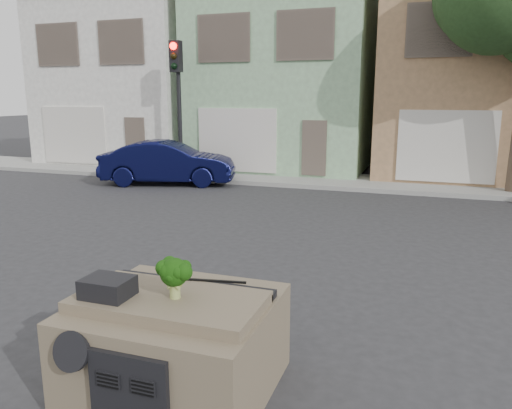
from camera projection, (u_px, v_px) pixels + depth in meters
The scene contains 11 objects.
ground_plane at pixel (265, 289), 8.22m from camera, with size 120.00×120.00×0.00m, color #303033.
sidewalk at pixel (356, 182), 17.89m from camera, with size 40.00×3.00×0.15m, color gray.
townhouse_white at pixel (143, 82), 24.31m from camera, with size 7.20×8.20×7.55m, color silver.
townhouse_mint at pixel (292, 80), 21.91m from camera, with size 7.20×8.20×7.55m, color #90BC8D.
townhouse_tan at pixel (477, 78), 19.51m from camera, with size 7.20×8.20×7.55m, color #A37B55.
navy_sedan at pixel (169, 184), 17.96m from camera, with size 1.63×4.69×1.54m, color black.
traffic_signal at pixel (178, 111), 18.52m from camera, with size 0.40×0.40×5.10m, color black.
car_dashboard at pixel (177, 340), 5.33m from camera, with size 2.00×1.80×1.12m, color brown.
instrument_hump at pixel (108, 287), 5.05m from camera, with size 0.48×0.38×0.20m, color black.
wiper_arm at pixel (215, 281), 5.47m from camera, with size 0.70×0.03×0.02m, color black.
broccoli at pixel (174, 278), 4.99m from camera, with size 0.35×0.35×0.43m, color #103208.
Camera 1 is at (2.40, -7.35, 3.12)m, focal length 35.00 mm.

